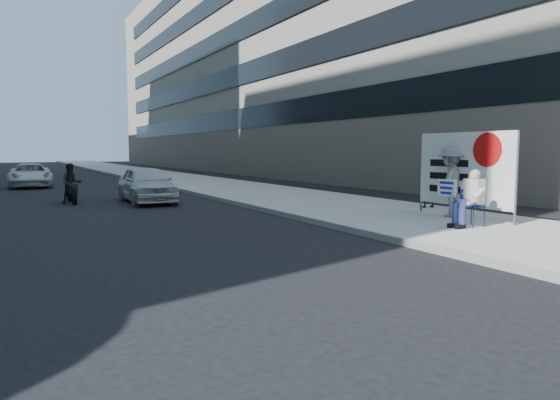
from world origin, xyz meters
TOP-DOWN VIEW (x-y plane):
  - ground at (0.00, 0.00)m, footprint 160.00×160.00m
  - near_sidewalk at (4.00, 20.00)m, footprint 5.00×120.00m
  - near_building at (17.00, 32.00)m, footprint 14.00×70.00m
  - seated_protester at (3.77, 1.69)m, footprint 0.83×1.11m
  - jogger at (4.79, 3.16)m, footprint 1.33×0.99m
  - pedestrian_woman at (5.80, 4.95)m, footprint 0.59×0.43m
  - protest_banner at (4.92, 2.84)m, footprint 0.08×3.06m
  - white_sedan_near at (-1.00, 11.97)m, footprint 1.69×3.97m
  - white_sedan_far at (-4.38, 22.44)m, footprint 2.15×4.40m
  - motorcycle at (-3.42, 13.01)m, footprint 0.72×2.05m

SIDE VIEW (x-z plane):
  - ground at x=0.00m, z-range 0.00..0.00m
  - near_sidewalk at x=4.00m, z-range 0.00..0.15m
  - white_sedan_far at x=-4.38m, z-range 0.00..1.21m
  - motorcycle at x=-3.42m, z-range -0.08..1.35m
  - white_sedan_near at x=-1.00m, z-range 0.00..1.34m
  - seated_protester at x=3.77m, z-range 0.22..1.53m
  - pedestrian_woman at x=5.80m, z-range 0.15..1.64m
  - jogger at x=4.79m, z-range 0.15..1.99m
  - protest_banner at x=4.92m, z-range 0.30..2.50m
  - near_building at x=17.00m, z-range 0.00..20.00m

